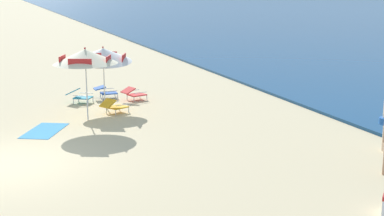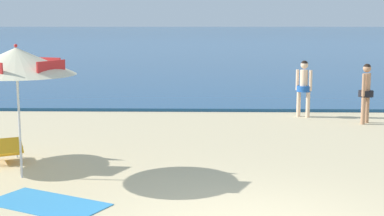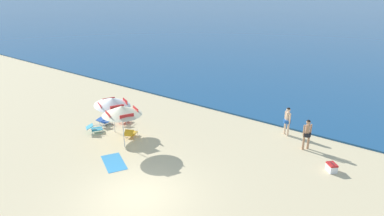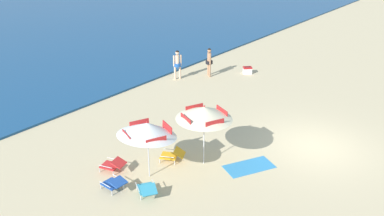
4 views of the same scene
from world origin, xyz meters
The scene contains 8 objects.
ground_plane centered at (0.00, 0.00, 0.00)m, with size 800.00×800.00×0.00m, color #CCB78C.
beach_umbrella_striped_main centered at (-5.67, 3.58, 1.85)m, with size 2.19×2.15×2.21m.
beach_umbrella_striped_second centered at (-3.78, 2.64, 2.05)m, with size 2.86×2.86×2.34m.
lounge_chair_under_umbrella centered at (-6.25, 4.80, 0.28)m, with size 0.77×0.99×0.51m.
lounge_chair_beside_umbrella centered at (-4.39, 3.63, 0.27)m, with size 0.88×1.03×0.52m.
lounge_chair_facing_sea centered at (-7.00, 3.88, 0.28)m, with size 0.59×0.86×0.49m.
lounge_chair_spare_folded centered at (-6.54, 2.82, 0.27)m, with size 0.90×1.02×0.52m.
beach_towel centered at (-2.92, 1.21, 0.01)m, with size 0.90×1.80×0.01m, color #3384BC.
Camera 1 is at (13.04, -0.09, 4.19)m, focal length 50.25 mm.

